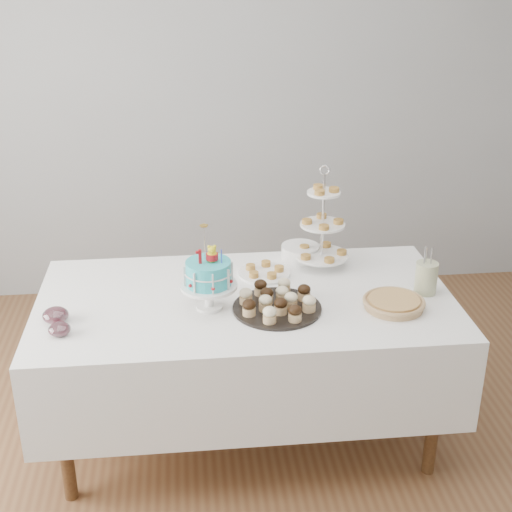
{
  "coord_description": "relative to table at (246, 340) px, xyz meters",
  "views": [
    {
      "loc": [
        -0.26,
        -2.62,
        2.28
      ],
      "look_at": [
        0.05,
        0.3,
        0.98
      ],
      "focal_mm": 50.0,
      "sensor_mm": 36.0,
      "label": 1
    }
  ],
  "objects": [
    {
      "name": "floor",
      "position": [
        0.0,
        -0.3,
        -0.54
      ],
      "size": [
        5.0,
        5.0,
        0.0
      ],
      "primitive_type": "plane",
      "color": "brown",
      "rests_on": "ground"
    },
    {
      "name": "walls",
      "position": [
        0.0,
        -0.3,
        0.81
      ],
      "size": [
        5.04,
        4.04,
        2.7
      ],
      "color": "#939698",
      "rests_on": "floor"
    },
    {
      "name": "table",
      "position": [
        0.0,
        0.0,
        0.0
      ],
      "size": [
        1.92,
        1.02,
        0.77
      ],
      "color": "white",
      "rests_on": "floor"
    },
    {
      "name": "birthday_cake",
      "position": [
        -0.17,
        -0.09,
        0.33
      ],
      "size": [
        0.25,
        0.25,
        0.39
      ],
      "rotation": [
        0.0,
        0.0,
        0.14
      ],
      "color": "white",
      "rests_on": "table"
    },
    {
      "name": "cupcake_tray",
      "position": [
        0.13,
        -0.13,
        0.27
      ],
      "size": [
        0.4,
        0.4,
        0.09
      ],
      "color": "black",
      "rests_on": "table"
    },
    {
      "name": "pie",
      "position": [
        0.65,
        -0.17,
        0.25
      ],
      "size": [
        0.28,
        0.28,
        0.04
      ],
      "color": "tan",
      "rests_on": "table"
    },
    {
      "name": "tiered_stand",
      "position": [
        0.41,
        0.31,
        0.45
      ],
      "size": [
        0.27,
        0.27,
        0.53
      ],
      "color": "silver",
      "rests_on": "table"
    },
    {
      "name": "plate_stack",
      "position": [
        0.32,
        0.4,
        0.27
      ],
      "size": [
        0.2,
        0.2,
        0.08
      ],
      "color": "white",
      "rests_on": "table"
    },
    {
      "name": "pastry_plate",
      "position": [
        0.11,
        0.24,
        0.24
      ],
      "size": [
        0.26,
        0.26,
        0.04
      ],
      "color": "white",
      "rests_on": "table"
    },
    {
      "name": "jam_bowl_a",
      "position": [
        -0.8,
        -0.26,
        0.25
      ],
      "size": [
        0.09,
        0.09,
        0.06
      ],
      "color": "silver",
      "rests_on": "table"
    },
    {
      "name": "jam_bowl_b",
      "position": [
        -0.84,
        -0.14,
        0.26
      ],
      "size": [
        0.11,
        0.11,
        0.07
      ],
      "color": "silver",
      "rests_on": "table"
    },
    {
      "name": "utensil_pitcher",
      "position": [
        0.84,
        -0.04,
        0.31
      ],
      "size": [
        0.11,
        0.1,
        0.23
      ],
      "rotation": [
        0.0,
        0.0,
        0.32
      ],
      "color": "beige",
      "rests_on": "table"
    }
  ]
}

